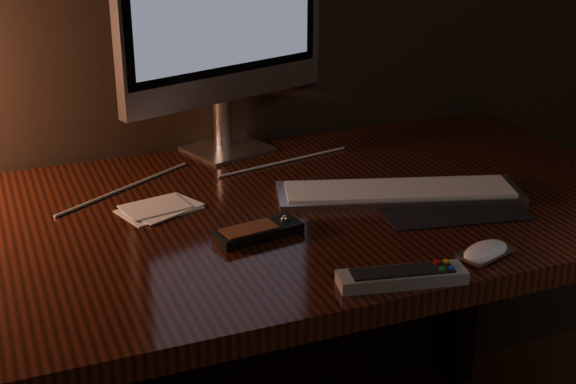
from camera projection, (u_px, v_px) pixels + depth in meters
name	position (u px, v px, depth m)	size (l,w,h in m)	color
desk	(220.00, 263.00, 1.53)	(1.60, 0.75, 0.75)	#3C170D
monitor	(224.00, 7.00, 1.62)	(0.48, 0.19, 0.52)	silver
keyboard	(399.00, 192.00, 1.49)	(0.45, 0.13, 0.02)	silver
mousepad	(445.00, 203.00, 1.46)	(0.25, 0.20, 0.00)	black
mouse	(485.00, 253.00, 1.25)	(0.09, 0.05, 0.02)	white
media_remote	(259.00, 231.00, 1.33)	(0.15, 0.08, 0.03)	black
tv_remote	(402.00, 277.00, 1.18)	(0.20, 0.09, 0.02)	gray
papers	(159.00, 208.00, 1.43)	(0.14, 0.09, 0.01)	white
cable	(210.00, 176.00, 1.59)	(0.01, 0.01, 0.65)	white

